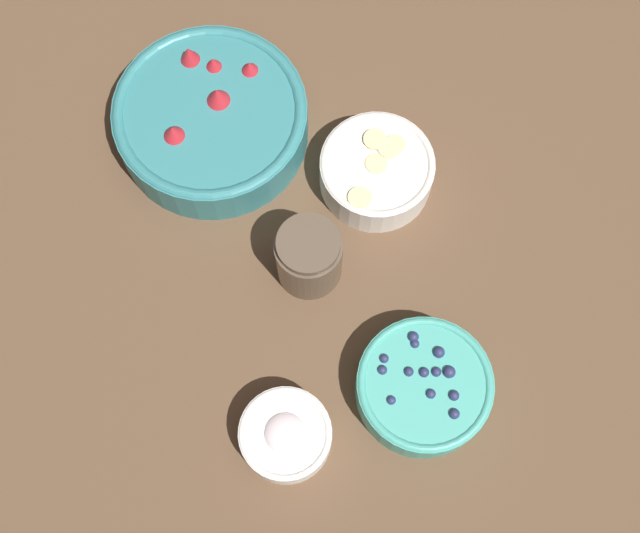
{
  "coord_description": "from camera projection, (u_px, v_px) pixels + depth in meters",
  "views": [
    {
      "loc": [
        -0.31,
        0.09,
        1.04
      ],
      "look_at": [
        0.01,
        0.01,
        0.04
      ],
      "focal_mm": 50.0,
      "sensor_mm": 36.0,
      "label": 1
    }
  ],
  "objects": [
    {
      "name": "ground_plane",
      "position": [
        326.0,
        282.0,
        1.09
      ],
      "size": [
        4.0,
        4.0,
        0.0
      ],
      "primitive_type": "plane",
      "color": "brown"
    },
    {
      "name": "bowl_strawberries",
      "position": [
        211.0,
        119.0,
        1.11
      ],
      "size": [
        0.24,
        0.24,
        0.09
      ],
      "color": "teal",
      "rests_on": "ground_plane"
    },
    {
      "name": "bowl_blueberries",
      "position": [
        424.0,
        387.0,
        1.01
      ],
      "size": [
        0.16,
        0.16,
        0.06
      ],
      "color": "#47AD9E",
      "rests_on": "ground_plane"
    },
    {
      "name": "bowl_bananas",
      "position": [
        377.0,
        170.0,
        1.1
      ],
      "size": [
        0.14,
        0.14,
        0.06
      ],
      "color": "white",
      "rests_on": "ground_plane"
    },
    {
      "name": "bowl_cream",
      "position": [
        286.0,
        435.0,
        1.0
      ],
      "size": [
        0.1,
        0.1,
        0.06
      ],
      "color": "white",
      "rests_on": "ground_plane"
    },
    {
      "name": "jar_chocolate",
      "position": [
        309.0,
        257.0,
        1.05
      ],
      "size": [
        0.08,
        0.08,
        0.1
      ],
      "color": "brown",
      "rests_on": "ground_plane"
    }
  ]
}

